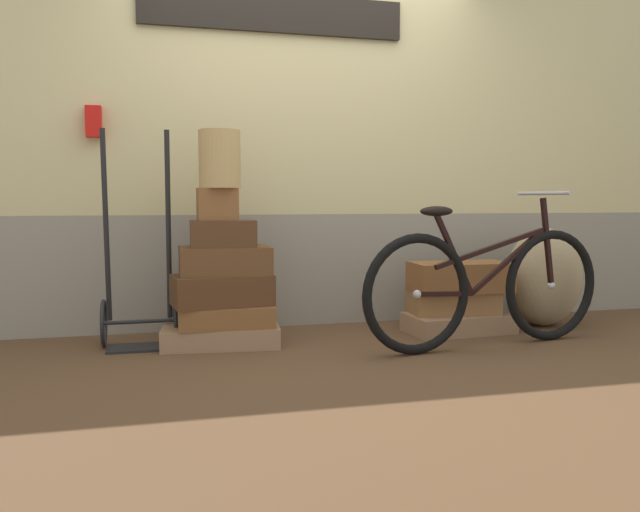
{
  "coord_description": "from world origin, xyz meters",
  "views": [
    {
      "loc": [
        -1.03,
        -3.74,
        0.91
      ],
      "look_at": [
        -0.03,
        0.16,
        0.56
      ],
      "focal_mm": 35.94,
      "sensor_mm": 36.0,
      "label": 1
    }
  ],
  "objects_px": {
    "suitcase_2": "(222,290)",
    "suitcase_5": "(217,204)",
    "luggage_trolley": "(139,298)",
    "burlap_sack": "(544,277)",
    "bicycle": "(487,287)",
    "suitcase_1": "(227,315)",
    "suitcase_6": "(459,323)",
    "suitcase_0": "(221,335)",
    "suitcase_8": "(460,277)",
    "suitcase_4": "(223,234)",
    "wicker_basket": "(220,159)",
    "suitcase_3": "(225,260)",
    "suitcase_7": "(453,302)"
  },
  "relations": [
    {
      "from": "suitcase_1",
      "to": "suitcase_4",
      "type": "relative_size",
      "value": 1.46
    },
    {
      "from": "suitcase_1",
      "to": "luggage_trolley",
      "type": "bearing_deg",
      "value": 169.71
    },
    {
      "from": "suitcase_0",
      "to": "wicker_basket",
      "type": "distance_m",
      "value": 1.1
    },
    {
      "from": "suitcase_3",
      "to": "wicker_basket",
      "type": "distance_m",
      "value": 0.63
    },
    {
      "from": "suitcase_4",
      "to": "suitcase_5",
      "type": "distance_m",
      "value": 0.19
    },
    {
      "from": "suitcase_4",
      "to": "luggage_trolley",
      "type": "bearing_deg",
      "value": 168.75
    },
    {
      "from": "suitcase_1",
      "to": "suitcase_6",
      "type": "bearing_deg",
      "value": 3.34
    },
    {
      "from": "suitcase_2",
      "to": "bicycle",
      "type": "height_order",
      "value": "bicycle"
    },
    {
      "from": "suitcase_3",
      "to": "wicker_basket",
      "type": "bearing_deg",
      "value": -133.81
    },
    {
      "from": "suitcase_7",
      "to": "bicycle",
      "type": "relative_size",
      "value": 0.34
    },
    {
      "from": "suitcase_0",
      "to": "wicker_basket",
      "type": "height_order",
      "value": "wicker_basket"
    },
    {
      "from": "suitcase_6",
      "to": "bicycle",
      "type": "bearing_deg",
      "value": -98.77
    },
    {
      "from": "suitcase_1",
      "to": "bicycle",
      "type": "xyz_separation_m",
      "value": [
        1.56,
        -0.44,
        0.19
      ]
    },
    {
      "from": "suitcase_0",
      "to": "suitcase_8",
      "type": "xyz_separation_m",
      "value": [
        1.64,
        -0.02,
        0.32
      ]
    },
    {
      "from": "suitcase_3",
      "to": "suitcase_8",
      "type": "relative_size",
      "value": 0.84
    },
    {
      "from": "suitcase_5",
      "to": "suitcase_8",
      "type": "height_order",
      "value": "suitcase_5"
    },
    {
      "from": "suitcase_4",
      "to": "luggage_trolley",
      "type": "height_order",
      "value": "luggage_trolley"
    },
    {
      "from": "bicycle",
      "to": "wicker_basket",
      "type": "bearing_deg",
      "value": 163.55
    },
    {
      "from": "suitcase_6",
      "to": "luggage_trolley",
      "type": "bearing_deg",
      "value": 172.48
    },
    {
      "from": "suitcase_7",
      "to": "bicycle",
      "type": "height_order",
      "value": "bicycle"
    },
    {
      "from": "suitcase_4",
      "to": "luggage_trolley",
      "type": "distance_m",
      "value": 0.66
    },
    {
      "from": "suitcase_4",
      "to": "suitcase_8",
      "type": "xyz_separation_m",
      "value": [
        1.62,
        0.01,
        -0.32
      ]
    },
    {
      "from": "suitcase_5",
      "to": "bicycle",
      "type": "distance_m",
      "value": 1.74
    },
    {
      "from": "suitcase_2",
      "to": "suitcase_5",
      "type": "bearing_deg",
      "value": 153.37
    },
    {
      "from": "suitcase_3",
      "to": "suitcase_6",
      "type": "distance_m",
      "value": 1.66
    },
    {
      "from": "bicycle",
      "to": "luggage_trolley",
      "type": "bearing_deg",
      "value": 164.77
    },
    {
      "from": "suitcase_0",
      "to": "suitcase_6",
      "type": "height_order",
      "value": "suitcase_6"
    },
    {
      "from": "suitcase_0",
      "to": "bicycle",
      "type": "distance_m",
      "value": 1.69
    },
    {
      "from": "suitcase_0",
      "to": "bicycle",
      "type": "bearing_deg",
      "value": -10.77
    },
    {
      "from": "suitcase_1",
      "to": "suitcase_4",
      "type": "bearing_deg",
      "value": 157.3
    },
    {
      "from": "suitcase_1",
      "to": "suitcase_2",
      "type": "bearing_deg",
      "value": 156.8
    },
    {
      "from": "suitcase_5",
      "to": "wicker_basket",
      "type": "height_order",
      "value": "wicker_basket"
    },
    {
      "from": "suitcase_2",
      "to": "suitcase_7",
      "type": "height_order",
      "value": "suitcase_2"
    },
    {
      "from": "suitcase_6",
      "to": "suitcase_7",
      "type": "height_order",
      "value": "suitcase_7"
    },
    {
      "from": "suitcase_2",
      "to": "bicycle",
      "type": "relative_size",
      "value": 0.35
    },
    {
      "from": "suitcase_3",
      "to": "luggage_trolley",
      "type": "distance_m",
      "value": 0.58
    },
    {
      "from": "luggage_trolley",
      "to": "burlap_sack",
      "type": "bearing_deg",
      "value": -1.08
    },
    {
      "from": "suitcase_2",
      "to": "suitcase_4",
      "type": "relative_size",
      "value": 1.5
    },
    {
      "from": "suitcase_7",
      "to": "suitcase_2",
      "type": "bearing_deg",
      "value": -172.2
    },
    {
      "from": "suitcase_5",
      "to": "luggage_trolley",
      "type": "height_order",
      "value": "luggage_trolley"
    },
    {
      "from": "suitcase_0",
      "to": "suitcase_2",
      "type": "relative_size",
      "value": 1.2
    },
    {
      "from": "suitcase_0",
      "to": "wicker_basket",
      "type": "xyz_separation_m",
      "value": [
        0.01,
        -0.0,
        1.1
      ]
    },
    {
      "from": "suitcase_1",
      "to": "suitcase_6",
      "type": "height_order",
      "value": "suitcase_1"
    },
    {
      "from": "suitcase_6",
      "to": "wicker_basket",
      "type": "relative_size",
      "value": 2.01
    },
    {
      "from": "luggage_trolley",
      "to": "burlap_sack",
      "type": "xyz_separation_m",
      "value": [
        2.82,
        -0.05,
        0.05
      ]
    },
    {
      "from": "suitcase_1",
      "to": "suitcase_3",
      "type": "height_order",
      "value": "suitcase_3"
    },
    {
      "from": "suitcase_2",
      "to": "suitcase_4",
      "type": "bearing_deg",
      "value": -33.79
    },
    {
      "from": "burlap_sack",
      "to": "suitcase_1",
      "type": "bearing_deg",
      "value": -178.16
    },
    {
      "from": "suitcase_6",
      "to": "burlap_sack",
      "type": "relative_size",
      "value": 1.0
    },
    {
      "from": "suitcase_0",
      "to": "bicycle",
      "type": "height_order",
      "value": "bicycle"
    }
  ]
}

